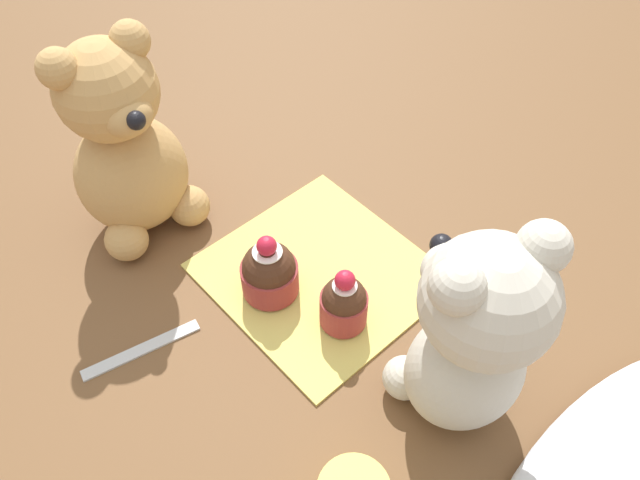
{
  "coord_description": "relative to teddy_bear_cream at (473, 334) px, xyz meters",
  "views": [
    {
      "loc": [
        0.26,
        0.29,
        0.52
      ],
      "look_at": [
        0.0,
        0.0,
        0.06
      ],
      "focal_mm": 35.0,
      "sensor_mm": 36.0,
      "label": 1
    }
  ],
  "objects": [
    {
      "name": "cupcake_near_cream_bear",
      "position": [
        0.02,
        -0.12,
        -0.07
      ],
      "size": [
        0.05,
        0.05,
        0.07
      ],
      "color": "#993333",
      "rests_on": "knitted_placemat"
    },
    {
      "name": "cupcake_near_tan_bear",
      "position": [
        0.04,
        -0.2,
        -0.07
      ],
      "size": [
        0.06,
        0.06,
        0.08
      ],
      "color": "#993333",
      "rests_on": "knitted_placemat"
    },
    {
      "name": "knitted_placemat",
      "position": [
        -0.01,
        -0.18,
        -0.11
      ],
      "size": [
        0.2,
        0.21,
        0.01
      ],
      "primitive_type": "cube",
      "color": "#E0D166",
      "rests_on": "ground_plane"
    },
    {
      "name": "teaspoon",
      "position": [
        0.18,
        -0.23,
        -0.11
      ],
      "size": [
        0.11,
        0.04,
        0.01
      ],
      "primitive_type": "cube",
      "rotation": [
        0.0,
        0.0,
        6.07
      ],
      "color": "silver",
      "rests_on": "ground_plane"
    },
    {
      "name": "teddy_bear_cream",
      "position": [
        0.0,
        0.0,
        0.0
      ],
      "size": [
        0.12,
        0.12,
        0.22
      ],
      "rotation": [
        0.0,
        0.0,
        -0.25
      ],
      "color": "beige",
      "rests_on": "ground_plane"
    },
    {
      "name": "ground_plane",
      "position": [
        -0.01,
        -0.18,
        -0.11
      ],
      "size": [
        4.0,
        4.0,
        0.0
      ],
      "primitive_type": "plane",
      "color": "brown"
    },
    {
      "name": "teddy_bear_tan",
      "position": [
        0.08,
        -0.37,
        -0.0
      ],
      "size": [
        0.12,
        0.12,
        0.23
      ],
      "rotation": [
        0.0,
        0.0,
        3.09
      ],
      "color": "tan",
      "rests_on": "ground_plane"
    }
  ]
}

